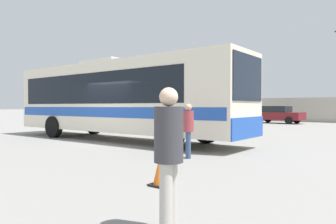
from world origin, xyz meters
name	(u,v)px	position (x,y,z in m)	size (l,w,h in m)	color
ground_plane	(230,129)	(0.00, 10.00, 0.00)	(300.00, 300.00, 0.00)	gray
perimeter_wall	(295,110)	(0.00, 23.57, 1.18)	(80.00, 0.30, 2.37)	#B2AD9E
coach_bus_cream_blue	(118,97)	(-0.78, 0.91, 1.95)	(12.24, 3.01, 3.66)	silver
attendant_by_bus_door	(188,127)	(4.63, -1.20, 0.90)	(0.45, 0.45, 1.59)	#33476B
passenger_waiting_on_apron	(169,151)	(7.60, -5.74, 0.99)	(0.44, 0.44, 1.74)	#B7B2A8
parked_car_leftmost_red	(172,113)	(-13.10, 20.20, 0.76)	(4.68, 2.29, 1.41)	red
parked_car_second_maroon	(208,114)	(-7.66, 19.50, 0.75)	(4.48, 2.28, 1.41)	maroon
parked_car_third_maroon	(277,114)	(-0.25, 19.32, 0.81)	(4.42, 2.19, 1.54)	maroon
roadside_tree_left	(167,84)	(-18.36, 25.67, 4.66)	(4.66, 4.66, 6.65)	brown
roadside_tree_midleft	(225,82)	(-11.48, 30.03, 4.84)	(5.31, 5.31, 7.11)	brown
traffic_cone_on_apron	(160,170)	(6.09, -4.14, 0.31)	(0.36, 0.36, 0.64)	black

